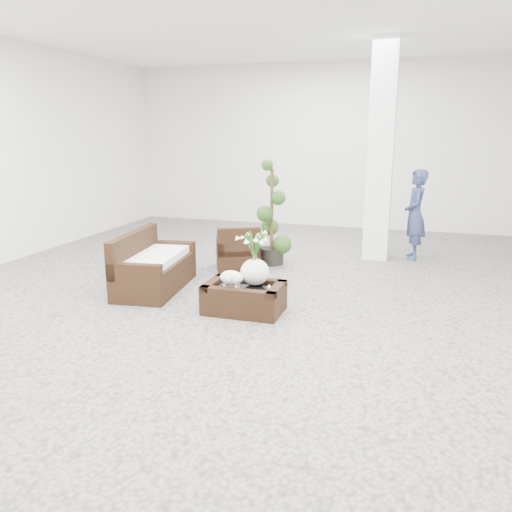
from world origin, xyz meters
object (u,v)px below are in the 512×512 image
(armchair, at_px, (238,247))
(topiary, at_px, (272,214))
(coffee_table, at_px, (244,299))
(loveseat, at_px, (155,261))

(armchair, bearing_deg, topiary, -157.45)
(topiary, bearing_deg, coffee_table, -82.43)
(armchair, distance_m, topiary, 0.77)
(coffee_table, xyz_separation_m, topiary, (-0.30, 2.27, 0.66))
(coffee_table, bearing_deg, topiary, 97.57)
(coffee_table, relative_size, loveseat, 0.62)
(loveseat, bearing_deg, armchair, -34.77)
(armchair, xyz_separation_m, topiary, (0.42, 0.44, 0.47))
(loveseat, height_order, topiary, topiary)
(armchair, distance_m, loveseat, 1.51)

